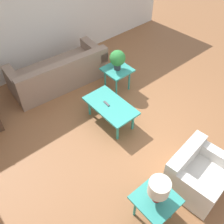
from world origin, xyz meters
TOP-DOWN VIEW (x-y plane):
  - ground_plane at (0.00, 0.00)m, footprint 14.00×14.00m
  - wall_right at (3.06, 0.00)m, footprint 0.12×7.20m
  - sofa at (2.18, 0.38)m, footprint 1.11×2.26m
  - armchair at (-1.50, 0.14)m, footprint 0.91×0.99m
  - coffee_table at (0.47, 0.27)m, footprint 1.07×0.60m
  - side_table_plant at (1.16, -0.50)m, footprint 0.57×0.57m
  - side_table_lamp at (-1.44, 1.06)m, footprint 0.57×0.57m
  - potted_plant at (1.16, -0.50)m, footprint 0.34×0.34m
  - table_lamp at (-1.44, 1.06)m, footprint 0.29×0.29m
  - remote_control at (0.54, 0.32)m, footprint 0.16×0.05m

SIDE VIEW (x-z plane):
  - ground_plane at x=0.00m, z-range 0.00..0.00m
  - sofa at x=2.18m, z-range -0.10..0.67m
  - armchair at x=-1.50m, z-range -0.06..0.63m
  - coffee_table at x=0.47m, z-range 0.18..0.63m
  - remote_control at x=0.54m, z-range 0.46..0.48m
  - side_table_plant at x=1.16m, z-range 0.20..0.75m
  - side_table_lamp at x=-1.44m, z-range 0.20..0.75m
  - potted_plant at x=1.16m, z-range 0.59..1.04m
  - table_lamp at x=-1.44m, z-range 0.63..1.05m
  - wall_right at x=3.06m, z-range 0.00..2.70m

